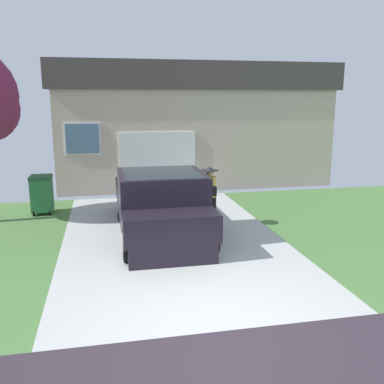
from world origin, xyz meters
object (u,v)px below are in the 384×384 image
object	(u,v)px
pickup_truck	(161,207)
person_with_hat	(209,192)
house_with_garage	(188,123)
wheeled_trash_bin	(42,193)
handbag	(215,224)

from	to	relation	value
pickup_truck	person_with_hat	xyz separation A→B (m)	(1.33, 0.44, 0.23)
pickup_truck	person_with_hat	world-z (taller)	person_with_hat
house_with_garage	wheeled_trash_bin	bearing A→B (deg)	-138.00
person_with_hat	handbag	bearing A→B (deg)	93.20
person_with_hat	wheeled_trash_bin	xyz separation A→B (m)	(-4.47, 2.39, -0.36)
pickup_truck	wheeled_trash_bin	distance (m)	4.23
pickup_truck	person_with_hat	distance (m)	1.42
handbag	house_with_garage	xyz separation A→B (m)	(0.73, 7.34, 2.21)
handbag	wheeled_trash_bin	xyz separation A→B (m)	(-4.59, 2.55, 0.47)
person_with_hat	wheeled_trash_bin	size ratio (longest dim) A/B	1.45
person_with_hat	handbag	xyz separation A→B (m)	(0.13, -0.16, -0.83)
pickup_truck	person_with_hat	size ratio (longest dim) A/B	3.11
person_with_hat	pickup_truck	bearing A→B (deg)	-17.47
pickup_truck	handbag	size ratio (longest dim) A/B	12.04
handbag	pickup_truck	bearing A→B (deg)	-169.09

